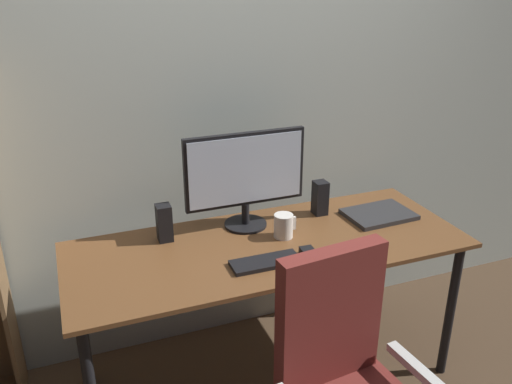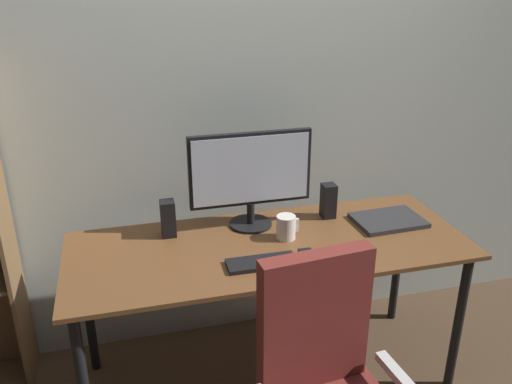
{
  "view_description": "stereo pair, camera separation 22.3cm",
  "coord_description": "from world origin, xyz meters",
  "px_view_note": "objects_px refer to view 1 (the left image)",
  "views": [
    {
      "loc": [
        -0.8,
        -1.94,
        1.87
      ],
      "look_at": [
        -0.07,
        -0.02,
        1.0
      ],
      "focal_mm": 37.65,
      "sensor_mm": 36.0,
      "label": 1
    },
    {
      "loc": [
        -0.59,
        -2.0,
        1.87
      ],
      "look_at": [
        -0.07,
        -0.02,
        1.0
      ],
      "focal_mm": 37.65,
      "sensor_mm": 36.0,
      "label": 2
    }
  ],
  "objects_px": {
    "speaker_left": "(164,223)",
    "speaker_right": "(320,198)",
    "keyboard": "(266,262)",
    "mouse": "(309,254)",
    "desk": "(268,259)",
    "monitor": "(245,174)",
    "coffee_mug": "(284,226)",
    "laptop": "(379,214)"
  },
  "relations": [
    {
      "from": "laptop",
      "to": "speaker_right",
      "type": "distance_m",
      "value": 0.3
    },
    {
      "from": "speaker_left",
      "to": "speaker_right",
      "type": "relative_size",
      "value": 1.0
    },
    {
      "from": "mouse",
      "to": "desk",
      "type": "bearing_deg",
      "value": 125.22
    },
    {
      "from": "monitor",
      "to": "laptop",
      "type": "height_order",
      "value": "monitor"
    },
    {
      "from": "speaker_right",
      "to": "monitor",
      "type": "bearing_deg",
      "value": 178.83
    },
    {
      "from": "monitor",
      "to": "mouse",
      "type": "xyz_separation_m",
      "value": [
        0.15,
        -0.38,
        -0.24
      ]
    },
    {
      "from": "laptop",
      "to": "speaker_left",
      "type": "xyz_separation_m",
      "value": [
        -1.03,
        0.13,
        0.07
      ]
    },
    {
      "from": "coffee_mug",
      "to": "speaker_left",
      "type": "distance_m",
      "value": 0.53
    },
    {
      "from": "laptop",
      "to": "speaker_right",
      "type": "bearing_deg",
      "value": 150.37
    },
    {
      "from": "keyboard",
      "to": "speaker_right",
      "type": "height_order",
      "value": "speaker_right"
    },
    {
      "from": "keyboard",
      "to": "coffee_mug",
      "type": "distance_m",
      "value": 0.26
    },
    {
      "from": "mouse",
      "to": "speaker_right",
      "type": "bearing_deg",
      "value": 59.98
    },
    {
      "from": "keyboard",
      "to": "desk",
      "type": "bearing_deg",
      "value": 64.58
    },
    {
      "from": "speaker_left",
      "to": "speaker_right",
      "type": "height_order",
      "value": "same"
    },
    {
      "from": "mouse",
      "to": "speaker_left",
      "type": "height_order",
      "value": "speaker_left"
    },
    {
      "from": "mouse",
      "to": "laptop",
      "type": "height_order",
      "value": "mouse"
    },
    {
      "from": "monitor",
      "to": "speaker_right",
      "type": "height_order",
      "value": "monitor"
    },
    {
      "from": "monitor",
      "to": "coffee_mug",
      "type": "distance_m",
      "value": 0.29
    },
    {
      "from": "desk",
      "to": "keyboard",
      "type": "relative_size",
      "value": 6.08
    },
    {
      "from": "mouse",
      "to": "speaker_left",
      "type": "xyz_separation_m",
      "value": [
        -0.53,
        0.37,
        0.07
      ]
    },
    {
      "from": "desk",
      "to": "laptop",
      "type": "xyz_separation_m",
      "value": [
        0.61,
        0.06,
        0.09
      ]
    },
    {
      "from": "mouse",
      "to": "coffee_mug",
      "type": "bearing_deg",
      "value": 99.88
    },
    {
      "from": "keyboard",
      "to": "speaker_left",
      "type": "height_order",
      "value": "speaker_left"
    },
    {
      "from": "mouse",
      "to": "coffee_mug",
      "type": "distance_m",
      "value": 0.21
    },
    {
      "from": "keyboard",
      "to": "speaker_left",
      "type": "distance_m",
      "value": 0.5
    },
    {
      "from": "speaker_right",
      "to": "laptop",
      "type": "bearing_deg",
      "value": -27.14
    },
    {
      "from": "desk",
      "to": "monitor",
      "type": "relative_size",
      "value": 3.11
    },
    {
      "from": "desk",
      "to": "mouse",
      "type": "height_order",
      "value": "mouse"
    },
    {
      "from": "desk",
      "to": "speaker_right",
      "type": "distance_m",
      "value": 0.43
    },
    {
      "from": "monitor",
      "to": "coffee_mug",
      "type": "height_order",
      "value": "monitor"
    },
    {
      "from": "monitor",
      "to": "keyboard",
      "type": "xyz_separation_m",
      "value": [
        -0.05,
        -0.36,
        -0.25
      ]
    },
    {
      "from": "laptop",
      "to": "mouse",
      "type": "bearing_deg",
      "value": -156.9
    },
    {
      "from": "monitor",
      "to": "laptop",
      "type": "relative_size",
      "value": 1.77
    },
    {
      "from": "monitor",
      "to": "speaker_left",
      "type": "xyz_separation_m",
      "value": [
        -0.39,
        -0.01,
        -0.18
      ]
    },
    {
      "from": "mouse",
      "to": "speaker_right",
      "type": "relative_size",
      "value": 0.56
    },
    {
      "from": "desk",
      "to": "mouse",
      "type": "relative_size",
      "value": 18.38
    },
    {
      "from": "keyboard",
      "to": "speaker_right",
      "type": "relative_size",
      "value": 1.71
    },
    {
      "from": "speaker_left",
      "to": "speaker_right",
      "type": "bearing_deg",
      "value": 0.0
    },
    {
      "from": "keyboard",
      "to": "mouse",
      "type": "xyz_separation_m",
      "value": [
        0.19,
        -0.01,
        0.01
      ]
    },
    {
      "from": "mouse",
      "to": "speaker_right",
      "type": "xyz_separation_m",
      "value": [
        0.24,
        0.37,
        0.07
      ]
    },
    {
      "from": "desk",
      "to": "monitor",
      "type": "xyz_separation_m",
      "value": [
        -0.03,
        0.2,
        0.34
      ]
    },
    {
      "from": "speaker_left",
      "to": "laptop",
      "type": "bearing_deg",
      "value": -7.32
    }
  ]
}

